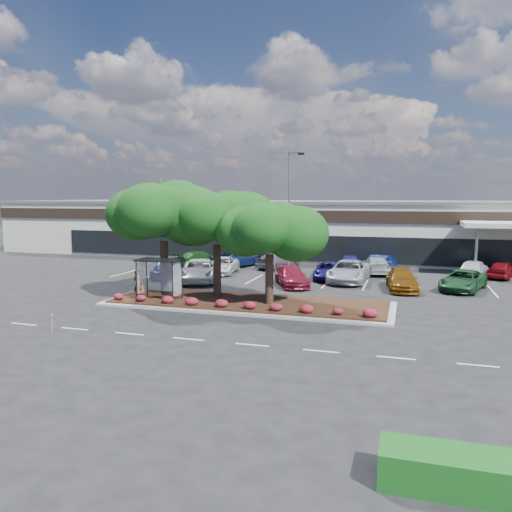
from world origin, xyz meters
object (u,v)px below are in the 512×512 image
(light_pole, at_px, (290,225))
(car_0, at_px, (165,269))
(survey_stake, at_px, (52,320))
(car_1, at_px, (222,265))

(light_pole, relative_size, car_0, 2.33)
(survey_stake, relative_size, car_0, 0.23)
(car_0, relative_size, car_1, 0.87)
(light_pole, bearing_deg, survey_stake, -113.87)
(light_pole, height_order, car_1, light_pole)
(car_0, xyz_separation_m, car_1, (3.78, 3.52, -0.05))
(survey_stake, relative_size, car_1, 0.20)
(light_pole, relative_size, car_1, 2.02)
(car_0, bearing_deg, car_1, 29.98)
(survey_stake, xyz_separation_m, car_0, (-2.50, 17.06, 0.11))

